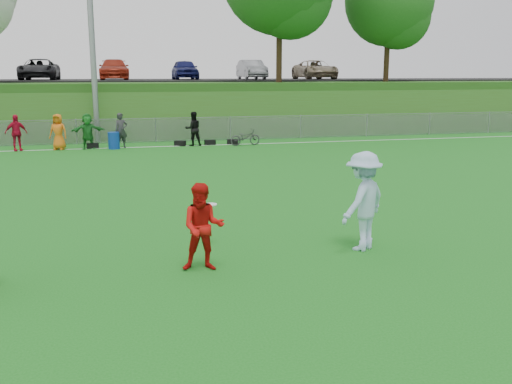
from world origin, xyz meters
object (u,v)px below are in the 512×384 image
object	(u,v)px
frisbee	(211,204)
recycling_bin	(114,141)
player_red_center	(203,227)
bicycle	(245,137)
player_blue	(363,201)

from	to	relation	value
frisbee	recycling_bin	size ratio (longest dim) A/B	0.33
player_red_center	bicycle	bearing A→B (deg)	85.25
recycling_bin	player_blue	bearing A→B (deg)	-74.03
frisbee	bicycle	xyz separation A→B (m)	(4.38, 16.36, -0.47)
player_blue	frisbee	world-z (taller)	player_blue
frisbee	bicycle	bearing A→B (deg)	75.03
player_blue	bicycle	world-z (taller)	player_blue
player_red_center	frisbee	bearing A→B (deg)	85.99
recycling_bin	bicycle	distance (m)	6.42
player_blue	bicycle	distance (m)	17.45
player_blue	frisbee	bearing A→B (deg)	-54.97
player_red_center	frisbee	size ratio (longest dim) A/B	6.07
player_blue	frisbee	xyz separation A→B (m)	(-2.99, 1.02, -0.14)
recycling_bin	frisbee	bearing A→B (deg)	-82.96
player_blue	recycling_bin	xyz separation A→B (m)	(-5.03, 17.57, -0.62)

